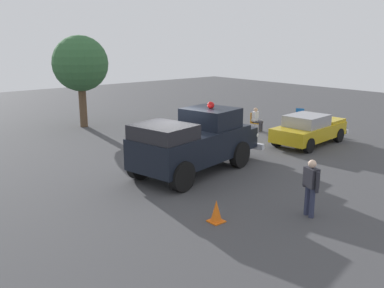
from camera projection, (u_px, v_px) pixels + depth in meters
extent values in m
plane|color=#424244|center=(174.00, 169.00, 16.25)|extent=(60.00, 60.00, 0.00)
cylinder|color=black|center=(200.00, 146.00, 17.64)|extent=(0.51, 1.08, 1.04)
cylinder|color=black|center=(240.00, 154.00, 16.41)|extent=(0.51, 1.08, 1.04)
cylinder|color=black|center=(140.00, 165.00, 15.00)|extent=(0.51, 1.08, 1.04)
cylinder|color=black|center=(182.00, 176.00, 13.78)|extent=(0.51, 1.08, 1.04)
cube|color=black|center=(192.00, 146.00, 15.58)|extent=(2.99, 5.21, 1.10)
cube|color=black|center=(234.00, 136.00, 17.76)|extent=(1.90, 1.22, 0.84)
cube|color=black|center=(211.00, 118.00, 16.23)|extent=(2.19, 2.03, 0.76)
cube|color=#232328|center=(163.00, 133.00, 14.23)|extent=(2.25, 2.04, 0.60)
cube|color=silver|center=(240.00, 134.00, 18.09)|extent=(1.44, 0.39, 0.64)
cube|color=silver|center=(241.00, 143.00, 18.27)|extent=(2.24, 0.62, 0.24)
sphere|color=white|center=(225.00, 130.00, 18.55)|extent=(0.30, 0.30, 0.26)
sphere|color=white|center=(256.00, 135.00, 17.60)|extent=(0.30, 0.30, 0.26)
sphere|color=red|center=(211.00, 105.00, 16.10)|extent=(0.33, 0.33, 0.28)
cylinder|color=black|center=(309.00, 130.00, 21.65)|extent=(0.32, 0.70, 0.68)
cylinder|color=black|center=(339.00, 135.00, 20.53)|extent=(0.32, 0.70, 0.68)
cylinder|color=black|center=(277.00, 139.00, 19.65)|extent=(0.32, 0.70, 0.68)
cylinder|color=black|center=(309.00, 145.00, 18.54)|extent=(0.32, 0.70, 0.68)
cube|color=gold|center=(309.00, 132.00, 20.03)|extent=(2.19, 4.35, 0.64)
cube|color=gold|center=(324.00, 120.00, 20.94)|extent=(1.77, 1.55, 0.20)
cube|color=#99999E|center=(307.00, 121.00, 19.68)|extent=(1.73, 2.04, 0.56)
cube|color=silver|center=(330.00, 129.00, 21.58)|extent=(1.91, 0.34, 0.20)
cylinder|color=#B7BABF|center=(262.00, 127.00, 23.05)|extent=(0.03, 0.03, 0.44)
cylinder|color=#B7BABF|center=(258.00, 128.00, 22.71)|extent=(0.03, 0.03, 0.44)
cylinder|color=#B7BABF|center=(255.00, 126.00, 23.30)|extent=(0.03, 0.03, 0.44)
cylinder|color=#B7BABF|center=(251.00, 127.00, 22.96)|extent=(0.03, 0.03, 0.44)
cube|color=orange|center=(256.00, 123.00, 22.95)|extent=(0.58, 0.58, 0.04)
cube|color=orange|center=(253.00, 117.00, 23.02)|extent=(0.15, 0.48, 0.56)
cube|color=#B7BABF|center=(258.00, 119.00, 23.09)|extent=(0.44, 0.14, 0.03)
cube|color=#B7BABF|center=(254.00, 121.00, 22.72)|extent=(0.44, 0.14, 0.03)
cylinder|color=#B7BABF|center=(309.00, 127.00, 22.90)|extent=(0.04, 0.04, 0.44)
cylinder|color=#B7BABF|center=(301.00, 127.00, 23.08)|extent=(0.04, 0.04, 0.44)
cylinder|color=#B7BABF|center=(310.00, 126.00, 23.29)|extent=(0.04, 0.04, 0.44)
cylinder|color=#B7BABF|center=(302.00, 125.00, 23.47)|extent=(0.04, 0.04, 0.44)
cube|color=beige|center=(306.00, 122.00, 23.13)|extent=(0.64, 0.64, 0.04)
cube|color=beige|center=(307.00, 116.00, 23.27)|extent=(0.45, 0.24, 0.56)
cube|color=#B7BABF|center=(310.00, 120.00, 22.99)|extent=(0.22, 0.41, 0.03)
cube|color=#B7BABF|center=(302.00, 119.00, 23.19)|extent=(0.22, 0.41, 0.03)
cylinder|color=#B7BABF|center=(301.00, 124.00, 23.95)|extent=(0.04, 0.04, 0.44)
cylinder|color=#B7BABF|center=(294.00, 123.00, 24.15)|extent=(0.04, 0.04, 0.44)
cylinder|color=#B7BABF|center=(303.00, 122.00, 24.32)|extent=(0.04, 0.04, 0.44)
cylinder|color=#B7BABF|center=(295.00, 122.00, 24.52)|extent=(0.04, 0.04, 0.44)
cube|color=#1959A5|center=(299.00, 119.00, 24.18)|extent=(0.63, 0.63, 0.04)
cube|color=#1959A5|center=(300.00, 113.00, 24.31)|extent=(0.46, 0.22, 0.56)
cube|color=#B7BABF|center=(303.00, 116.00, 24.03)|extent=(0.20, 0.42, 0.03)
cube|color=#B7BABF|center=(295.00, 115.00, 24.25)|extent=(0.20, 0.42, 0.03)
cylinder|color=#383842|center=(261.00, 127.00, 22.93)|extent=(0.16, 0.16, 0.45)
cylinder|color=#383842|center=(260.00, 128.00, 22.77)|extent=(0.16, 0.16, 0.45)
cube|color=#383842|center=(259.00, 122.00, 22.95)|extent=(0.46, 0.25, 0.13)
cube|color=#383842|center=(257.00, 122.00, 22.79)|extent=(0.46, 0.25, 0.13)
cube|color=silver|center=(255.00, 116.00, 22.91)|extent=(0.31, 0.44, 0.54)
sphere|color=tan|center=(256.00, 110.00, 22.81)|extent=(0.27, 0.27, 0.22)
cylinder|color=#2D334C|center=(307.00, 200.00, 11.95)|extent=(0.19, 0.19, 0.88)
cylinder|color=#2D334C|center=(312.00, 203.00, 11.75)|extent=(0.19, 0.19, 0.88)
cube|color=#26262D|center=(311.00, 177.00, 11.68)|extent=(0.48, 0.37, 0.56)
cylinder|color=#26262D|center=(305.00, 177.00, 11.93)|extent=(0.13, 0.13, 0.60)
cylinder|color=#26262D|center=(317.00, 182.00, 11.45)|extent=(0.13, 0.13, 0.60)
sphere|color=beige|center=(312.00, 164.00, 11.58)|extent=(0.29, 0.29, 0.23)
cylinder|color=brown|center=(83.00, 105.00, 23.90)|extent=(0.43, 0.43, 2.53)
sphere|color=#315F35|center=(80.00, 63.00, 23.33)|extent=(3.11, 3.11, 3.11)
cube|color=orange|center=(216.00, 221.00, 11.57)|extent=(0.40, 0.40, 0.04)
cone|color=orange|center=(216.00, 211.00, 11.49)|extent=(0.32, 0.32, 0.60)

